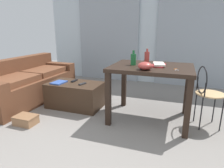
# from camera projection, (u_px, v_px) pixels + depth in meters

# --- Properties ---
(ground_plane) EXTENTS (8.69, 8.69, 0.00)m
(ground_plane) POSITION_uv_depth(u_px,v_px,m) (120.00, 117.00, 2.99)
(ground_plane) COLOR gray
(wall_back) EXTENTS (5.18, 0.10, 2.42)m
(wall_back) POSITION_uv_depth(u_px,v_px,m) (148.00, 32.00, 4.66)
(wall_back) COLOR silver
(wall_back) RESTS_ON ground
(curtains) EXTENTS (3.54, 0.03, 2.21)m
(curtains) POSITION_uv_depth(u_px,v_px,m) (148.00, 37.00, 4.61)
(curtains) COLOR #99A3AD
(curtains) RESTS_ON ground
(couch) EXTENTS (0.84, 1.95, 0.76)m
(couch) POSITION_uv_depth(u_px,v_px,m) (27.00, 84.00, 3.65)
(couch) COLOR brown
(couch) RESTS_ON ground
(coffee_table) EXTENTS (0.90, 0.53, 0.42)m
(coffee_table) POSITION_uv_depth(u_px,v_px,m) (75.00, 95.00, 3.33)
(coffee_table) COLOR #382619
(coffee_table) RESTS_ON ground
(craft_table) EXTENTS (1.11, 0.86, 0.80)m
(craft_table) POSITION_uv_depth(u_px,v_px,m) (151.00, 74.00, 2.74)
(craft_table) COLOR black
(craft_table) RESTS_ON ground
(wire_chair) EXTENTS (0.36, 0.39, 0.83)m
(wire_chair) POSITION_uv_depth(u_px,v_px,m) (206.00, 89.00, 2.56)
(wire_chair) COLOR tan
(wire_chair) RESTS_ON ground
(bottle_near) EXTENTS (0.07, 0.07, 0.21)m
(bottle_near) POSITION_uv_depth(u_px,v_px,m) (147.00, 57.00, 2.95)
(bottle_near) COLOR #99332D
(bottle_near) RESTS_ON craft_table
(bottle_far) EXTENTS (0.08, 0.08, 0.21)m
(bottle_far) POSITION_uv_depth(u_px,v_px,m) (133.00, 59.00, 2.75)
(bottle_far) COLOR #195B2D
(bottle_far) RESTS_ON craft_table
(bowl) EXTENTS (0.18, 0.18, 0.10)m
(bowl) POSITION_uv_depth(u_px,v_px,m) (145.00, 66.00, 2.44)
(bowl) COLOR #9E3833
(bowl) RESTS_ON craft_table
(book_stack) EXTENTS (0.20, 0.30, 0.04)m
(book_stack) POSITION_uv_depth(u_px,v_px,m) (159.00, 65.00, 2.69)
(book_stack) COLOR red
(book_stack) RESTS_ON craft_table
(scissors) EXTENTS (0.06, 0.10, 0.00)m
(scissors) POSITION_uv_depth(u_px,v_px,m) (176.00, 69.00, 2.46)
(scissors) COLOR #9EA0A5
(scissors) RESTS_ON craft_table
(tv_remote_primary) EXTENTS (0.09, 0.15, 0.02)m
(tv_remote_primary) POSITION_uv_depth(u_px,v_px,m) (82.00, 84.00, 3.19)
(tv_remote_primary) COLOR #232326
(tv_remote_primary) RESTS_ON coffee_table
(tv_remote_secondary) EXTENTS (0.05, 0.16, 0.02)m
(tv_remote_secondary) POSITION_uv_depth(u_px,v_px,m) (74.00, 81.00, 3.37)
(tv_remote_secondary) COLOR black
(tv_remote_secondary) RESTS_ON coffee_table
(magazine) EXTENTS (0.20, 0.26, 0.02)m
(magazine) POSITION_uv_depth(u_px,v_px,m) (59.00, 82.00, 3.27)
(magazine) COLOR #33519E
(magazine) RESTS_ON coffee_table
(shoebox) EXTENTS (0.30, 0.22, 0.13)m
(shoebox) POSITION_uv_depth(u_px,v_px,m) (26.00, 120.00, 2.73)
(shoebox) COLOR #996B47
(shoebox) RESTS_ON ground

